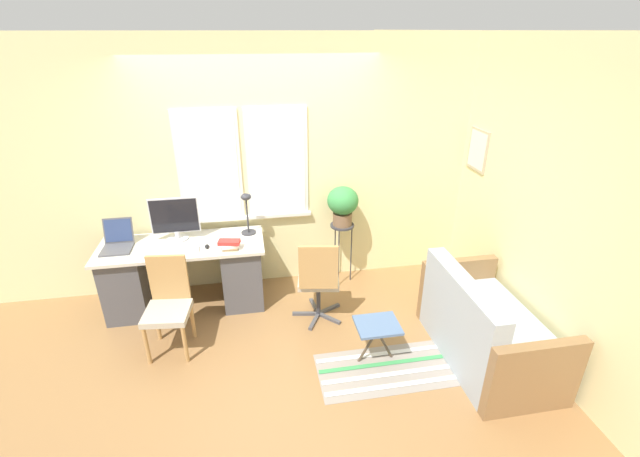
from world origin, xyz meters
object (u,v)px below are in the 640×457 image
at_px(office_chair_swivel, 318,279).
at_px(folding_stool, 377,328).
at_px(laptop, 117,242).
at_px(keyboard, 177,250).
at_px(book_stack, 230,244).
at_px(plant_stand, 342,232).
at_px(monitor, 175,219).
at_px(desk_chair_wooden, 168,304).
at_px(mouse, 207,246).
at_px(potted_plant, 343,203).
at_px(couch_loveseat, 484,330).
at_px(desk_lamp, 247,208).

bearing_deg(office_chair_swivel, folding_stool, 130.89).
relative_size(laptop, keyboard, 0.77).
relative_size(laptop, book_stack, 1.46).
distance_m(book_stack, plant_stand, 1.28).
xyz_separation_m(monitor, desk_chair_wooden, (-0.03, -0.79, -0.49)).
distance_m(laptop, folding_stool, 2.67).
bearing_deg(plant_stand, mouse, -167.98).
bearing_deg(plant_stand, folding_stool, -89.36).
xyz_separation_m(laptop, office_chair_swivel, (1.94, -0.54, -0.31)).
bearing_deg(office_chair_swivel, plant_stand, -109.87).
distance_m(laptop, potted_plant, 2.34).
xyz_separation_m(laptop, couch_loveseat, (3.29, -1.33, -0.50)).
height_order(keyboard, folding_stool, keyboard).
relative_size(keyboard, desk_lamp, 0.96).
distance_m(monitor, book_stack, 0.64).
bearing_deg(book_stack, laptop, 169.21).
distance_m(potted_plant, folding_stool, 1.50).
height_order(book_stack, folding_stool, book_stack).
height_order(laptop, potted_plant, potted_plant).
distance_m(laptop, monitor, 0.60).
distance_m(desk_chair_wooden, couch_loveseat, 2.84).
bearing_deg(desk_chair_wooden, folding_stool, -9.63).
relative_size(keyboard, potted_plant, 0.98).
height_order(laptop, couch_loveseat, laptop).
height_order(office_chair_swivel, potted_plant, potted_plant).
height_order(laptop, mouse, laptop).
bearing_deg(desk_lamp, potted_plant, 1.75).
xyz_separation_m(book_stack, plant_stand, (1.23, 0.36, -0.14)).
relative_size(desk_lamp, book_stack, 1.97).
distance_m(book_stack, desk_chair_wooden, 0.81).
distance_m(desk_chair_wooden, plant_stand, 1.99).
distance_m(mouse, folding_stool, 1.84).
height_order(laptop, book_stack, laptop).
xyz_separation_m(desk_chair_wooden, couch_loveseat, (2.76, -0.64, -0.18)).
bearing_deg(book_stack, desk_chair_wooden, -139.66).
relative_size(office_chair_swivel, plant_stand, 1.25).
bearing_deg(desk_chair_wooden, laptop, 133.87).
distance_m(keyboard, mouse, 0.29).
relative_size(monitor, book_stack, 2.13).
bearing_deg(book_stack, folding_stool, -38.87).
distance_m(monitor, mouse, 0.46).
bearing_deg(potted_plant, couch_loveseat, -56.71).
relative_size(monitor, couch_loveseat, 0.35).
bearing_deg(book_stack, office_chair_swivel, -21.46).
relative_size(monitor, desk_lamp, 1.08).
bearing_deg(laptop, desk_chair_wooden, -52.45).
bearing_deg(plant_stand, laptop, -176.40).
xyz_separation_m(office_chair_swivel, folding_stool, (0.40, -0.67, -0.13)).
xyz_separation_m(desk_lamp, plant_stand, (1.03, 0.03, -0.38)).
xyz_separation_m(keyboard, potted_plant, (1.74, 0.33, 0.25)).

